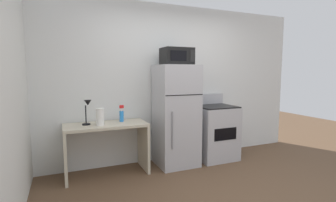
% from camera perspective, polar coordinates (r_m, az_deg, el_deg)
% --- Properties ---
extents(ground_plane, '(12.00, 12.00, 0.00)m').
position_cam_1_polar(ground_plane, '(3.20, 13.55, -21.31)').
color(ground_plane, brown).
extents(wall_back_white, '(5.00, 0.10, 2.60)m').
position_cam_1_polar(wall_back_white, '(4.32, 0.48, 4.03)').
color(wall_back_white, silver).
rests_on(wall_back_white, ground).
extents(desk, '(1.16, 0.53, 0.75)m').
position_cam_1_polar(desk, '(3.79, -13.81, -8.39)').
color(desk, beige).
rests_on(desk, ground).
extents(desk_lamp, '(0.14, 0.12, 0.35)m').
position_cam_1_polar(desk_lamp, '(3.69, -17.84, -1.53)').
color(desk_lamp, black).
rests_on(desk_lamp, desk).
extents(paper_towel_roll, '(0.11, 0.11, 0.24)m').
position_cam_1_polar(paper_towel_roll, '(3.62, -15.18, -3.52)').
color(paper_towel_roll, white).
rests_on(paper_towel_roll, desk).
extents(spray_bottle, '(0.06, 0.06, 0.25)m').
position_cam_1_polar(spray_bottle, '(3.84, -10.49, -3.15)').
color(spray_bottle, '#2D8CEA').
rests_on(spray_bottle, desk).
extents(refrigerator, '(0.62, 0.62, 1.60)m').
position_cam_1_polar(refrigerator, '(4.02, 1.83, -3.31)').
color(refrigerator, '#B7B7BC').
rests_on(refrigerator, ground).
extents(microwave, '(0.46, 0.35, 0.26)m').
position_cam_1_polar(microwave, '(3.95, 2.02, 10.08)').
color(microwave, black).
rests_on(microwave, refrigerator).
extents(oven_range, '(0.66, 0.61, 1.10)m').
position_cam_1_polar(oven_range, '(4.44, 10.59, -6.89)').
color(oven_range, '#B7B7BC').
rests_on(oven_range, ground).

